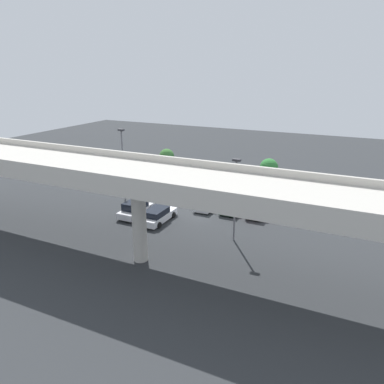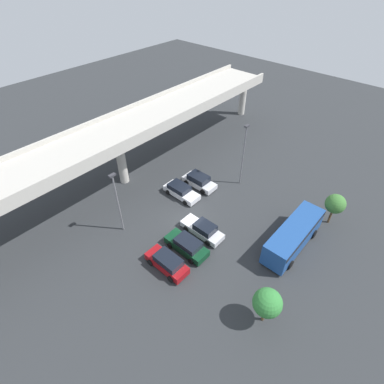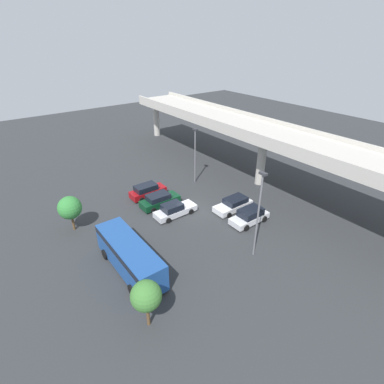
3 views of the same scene
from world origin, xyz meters
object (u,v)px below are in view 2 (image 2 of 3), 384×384
object	(u,v)px
lamp_post_mid_lot	(117,199)
tree_front_left	(267,303)
shuttle_bus	(294,235)
parked_car_2	(203,229)
parked_car_1	(187,245)
parked_car_3	(181,191)
parked_car_0	(167,262)
parked_car_4	(199,181)
lamp_post_near_aisle	(244,151)
tree_front_centre	(335,204)

from	to	relation	value
lamp_post_mid_lot	tree_front_left	distance (m)	16.97
shuttle_bus	tree_front_left	size ratio (longest dim) A/B	2.23
parked_car_2	lamp_post_mid_lot	world-z (taller)	lamp_post_mid_lot
parked_car_1	parked_car_3	xyz separation A→B (m)	(5.86, 6.39, -0.06)
parked_car_0	shuttle_bus	xyz separation A→B (m)	(10.51, -7.57, 0.84)
parked_car_4	lamp_post_mid_lot	xyz separation A→B (m)	(-11.29, 1.21, 3.67)
parked_car_1	lamp_post_near_aisle	bearing A→B (deg)	-79.55
parked_car_0	tree_front_centre	xyz separation A→B (m)	(16.34, -9.12, 1.98)
parked_car_4	lamp_post_near_aisle	bearing A→B (deg)	47.69
lamp_post_mid_lot	parked_car_3	bearing A→B (deg)	-5.23
parked_car_0	parked_car_4	world-z (taller)	parked_car_0
parked_car_0	parked_car_1	bearing A→B (deg)	-89.18
parked_car_2	parked_car_3	xyz separation A→B (m)	(3.07, 6.14, -0.01)
parked_car_3	lamp_post_near_aisle	xyz separation A→B (m)	(6.87, -4.04, 4.18)
tree_front_left	lamp_post_near_aisle	bearing A→B (deg)	40.81
lamp_post_mid_lot	tree_front_left	bearing A→B (deg)	-85.49
parked_car_0	parked_car_4	xyz separation A→B (m)	(11.60, 5.99, -0.02)
shuttle_bus	tree_front_left	distance (m)	9.17
lamp_post_near_aisle	tree_front_centre	distance (m)	11.72
tree_front_left	parked_car_3	bearing A→B (deg)	66.31
shuttle_bus	parked_car_1	bearing A→B (deg)	-44.70
tree_front_left	lamp_post_mid_lot	bearing A→B (deg)	94.51
lamp_post_near_aisle	lamp_post_mid_lot	world-z (taller)	lamp_post_near_aisle
shuttle_bus	lamp_post_mid_lot	bearing A→B (deg)	-55.35
parked_car_4	parked_car_2	bearing A→B (deg)	-46.40
parked_car_1	tree_front_centre	world-z (taller)	tree_front_centre
parked_car_3	tree_front_centre	distance (m)	17.45
parked_car_4	lamp_post_near_aisle	size ratio (longest dim) A/B	0.54
lamp_post_mid_lot	parked_car_4	bearing A→B (deg)	-6.10
parked_car_3	shuttle_bus	size ratio (longest dim) A/B	0.55
parked_car_2	tree_front_centre	bearing A→B (deg)	-131.24
parked_car_2	tree_front_left	world-z (taller)	tree_front_left
lamp_post_mid_lot	tree_front_centre	distance (m)	22.93
shuttle_bus	lamp_post_near_aisle	size ratio (longest dim) A/B	1.02
shuttle_bus	tree_front_centre	bearing A→B (deg)	165.11
shuttle_bus	parked_car_0	bearing A→B (deg)	-35.76
parked_car_1	shuttle_bus	distance (m)	10.85
parked_car_0	lamp_post_near_aisle	bearing A→B (deg)	-81.27
parked_car_0	parked_car_4	distance (m)	13.05
parked_car_0	lamp_post_mid_lot	distance (m)	8.07
parked_car_1	lamp_post_near_aisle	distance (m)	13.58
parked_car_4	shuttle_bus	size ratio (longest dim) A/B	0.52
tree_front_left	tree_front_centre	world-z (taller)	tree_front_centre
shuttle_bus	lamp_post_mid_lot	size ratio (longest dim) A/B	1.14
lamp_post_near_aisle	parked_car_1	bearing A→B (deg)	-169.55
parked_car_2	lamp_post_near_aisle	distance (m)	10.98
parked_car_2	tree_front_centre	size ratio (longest dim) A/B	1.26
parked_car_0	tree_front_left	xyz separation A→B (m)	(1.64, -9.63, 1.85)
lamp_post_near_aisle	parked_car_3	bearing A→B (deg)	149.56
parked_car_3	shuttle_bus	distance (m)	14.15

